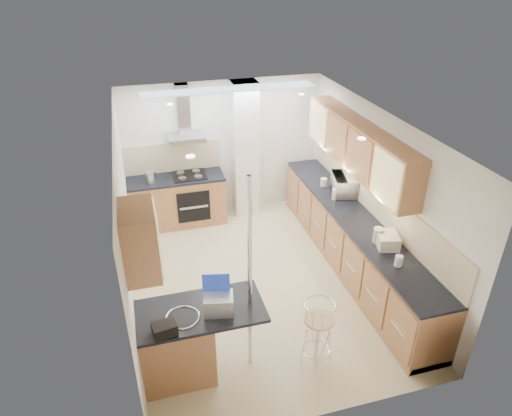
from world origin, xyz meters
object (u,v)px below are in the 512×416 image
object	(u,v)px
bar_stool_end	(318,334)
bread_bin	(387,240)
microwave	(345,185)
bar_stool_near	(186,348)
laptop	(219,304)

from	to	relation	value
bar_stool_end	bread_bin	size ratio (longest dim) A/B	2.70
microwave	bread_bin	world-z (taller)	microwave
bar_stool_near	laptop	bearing A→B (deg)	22.50
bar_stool_near	bar_stool_end	distance (m)	1.53
bar_stool_near	bread_bin	size ratio (longest dim) A/B	2.82
bar_stool_end	bread_bin	world-z (taller)	bread_bin
bread_bin	microwave	bearing A→B (deg)	100.32
laptop	bread_bin	world-z (taller)	laptop
microwave	laptop	xyz separation A→B (m)	(-2.56, -2.28, -0.03)
bar_stool_near	bread_bin	world-z (taller)	bread_bin
laptop	microwave	bearing A→B (deg)	53.81
laptop	bar_stool_near	bearing A→B (deg)	-168.74
laptop	bread_bin	size ratio (longest dim) A/B	0.92
microwave	laptop	world-z (taller)	microwave
microwave	bar_stool_near	distance (m)	3.78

